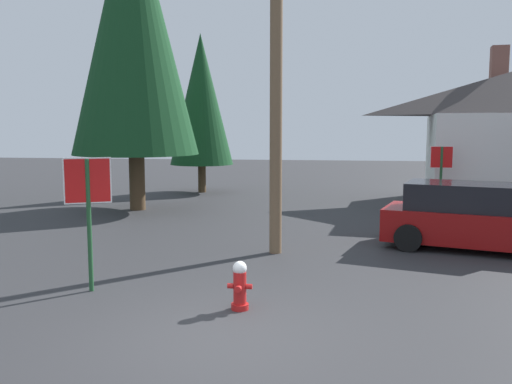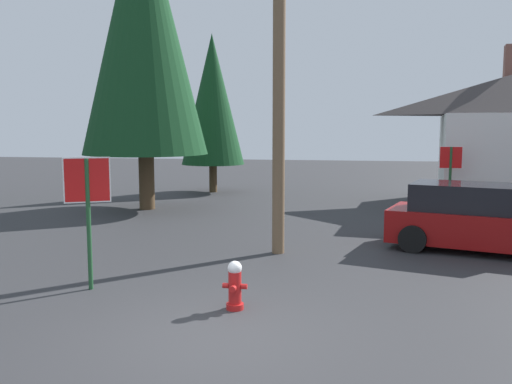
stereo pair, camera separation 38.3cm
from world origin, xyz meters
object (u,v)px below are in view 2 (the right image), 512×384
object	(u,v)px
stop_sign_near	(88,195)
pine_tree_mid_left	(212,100)
stop_sign_far	(450,169)
pine_tree_tall_left	(143,25)
fire_hydrant	(235,286)
parked_car	(479,219)
utility_pole	(279,63)

from	to	relation	value
stop_sign_near	pine_tree_mid_left	size ratio (longest dim) A/B	0.34
stop_sign_far	pine_tree_tall_left	bearing A→B (deg)	173.00
pine_tree_tall_left	fire_hydrant	bearing A→B (deg)	-61.92
parked_car	pine_tree_mid_left	xyz separation A→B (m)	(-8.95, 10.16, 3.30)
fire_hydrant	pine_tree_tall_left	xyz separation A→B (m)	(-5.27, 9.88, 5.94)
utility_pole	pine_tree_mid_left	distance (m)	11.99
stop_sign_near	fire_hydrant	bearing A→B (deg)	-12.53
stop_sign_near	utility_pole	world-z (taller)	utility_pole
stop_sign_near	utility_pole	distance (m)	5.16
fire_hydrant	stop_sign_far	world-z (taller)	stop_sign_far
utility_pole	stop_sign_near	bearing A→B (deg)	-131.00
fire_hydrant	parked_car	distance (m)	6.89
stop_sign_near	parked_car	distance (m)	8.73
utility_pole	pine_tree_mid_left	xyz separation A→B (m)	(-4.38, 11.16, -0.24)
utility_pole	pine_tree_mid_left	world-z (taller)	utility_pole
pine_tree_tall_left	stop_sign_far	bearing A→B (deg)	-7.00
stop_sign_near	utility_pole	xyz separation A→B (m)	(2.93, 3.37, 2.59)
fire_hydrant	stop_sign_far	bearing A→B (deg)	61.53
utility_pole	pine_tree_tall_left	distance (m)	8.27
pine_tree_tall_left	pine_tree_mid_left	distance (m)	5.84
pine_tree_mid_left	parked_car	bearing A→B (deg)	-48.62
utility_pole	stop_sign_far	size ratio (longest dim) A/B	3.56
stop_sign_near	pine_tree_tall_left	distance (m)	10.65
stop_sign_near	stop_sign_far	world-z (taller)	stop_sign_near
parked_car	pine_tree_mid_left	bearing A→B (deg)	131.38
fire_hydrant	stop_sign_far	xyz separation A→B (m)	(4.69, 8.66, 1.25)
utility_pole	pine_tree_tall_left	bearing A→B (deg)	132.71
stop_sign_near	stop_sign_far	bearing A→B (deg)	47.14
fire_hydrant	utility_pole	size ratio (longest dim) A/B	0.10
utility_pole	parked_car	world-z (taller)	utility_pole
stop_sign_near	pine_tree_mid_left	bearing A→B (deg)	95.70
stop_sign_far	parked_car	xyz separation A→B (m)	(0.04, -3.67, -0.89)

